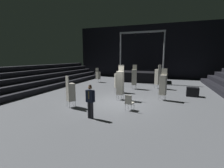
# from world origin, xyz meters

# --- Properties ---
(ground_plane) EXTENTS (22.00, 30.00, 0.10)m
(ground_plane) POSITION_xyz_m (0.00, 0.00, -0.05)
(ground_plane) COLOR #515459
(arena_end_wall) EXTENTS (22.00, 0.30, 8.00)m
(arena_end_wall) POSITION_xyz_m (0.00, 15.00, 4.00)
(arena_end_wall) COLOR black
(arena_end_wall) RESTS_ON ground_plane
(bleacher_bank_left) EXTENTS (3.75, 24.00, 2.25)m
(bleacher_bank_left) POSITION_xyz_m (-9.12, 1.00, 1.12)
(bleacher_bank_left) COLOR black
(bleacher_bank_left) RESTS_ON ground_plane
(stage_riser) EXTENTS (5.72, 3.34, 6.19)m
(stage_riser) POSITION_xyz_m (0.00, 10.90, 0.70)
(stage_riser) COLOR black
(stage_riser) RESTS_ON ground_plane
(man_with_tie) EXTENTS (0.57, 0.30, 1.74)m
(man_with_tie) POSITION_xyz_m (-0.48, -3.27, 0.98)
(man_with_tie) COLOR black
(man_with_tie) RESTS_ON ground_plane
(chair_stack_front_left) EXTENTS (0.47, 0.47, 2.56)m
(chair_stack_front_left) POSITION_xyz_m (-0.09, 0.77, 1.28)
(chair_stack_front_left) COLOR #B2B5BA
(chair_stack_front_left) RESTS_ON ground_plane
(chair_stack_front_right) EXTENTS (0.61, 0.61, 2.14)m
(chair_stack_front_right) POSITION_xyz_m (-1.05, 3.16, 1.07)
(chair_stack_front_right) COLOR #B2B5BA
(chair_stack_front_right) RESTS_ON ground_plane
(chair_stack_mid_left) EXTENTS (0.61, 0.61, 1.96)m
(chair_stack_mid_left) POSITION_xyz_m (-2.47, -1.98, 0.98)
(chair_stack_mid_left) COLOR #B2B5BA
(chair_stack_mid_left) RESTS_ON ground_plane
(chair_stack_mid_right) EXTENTS (0.62, 0.62, 2.39)m
(chair_stack_mid_right) POSITION_xyz_m (2.23, 6.22, 1.19)
(chair_stack_mid_right) COLOR #B2B5BA
(chair_stack_mid_right) RESTS_ON ground_plane
(chair_stack_mid_centre) EXTENTS (0.59, 0.59, 1.79)m
(chair_stack_mid_centre) POSITION_xyz_m (-5.17, 8.16, 0.90)
(chair_stack_mid_centre) COLOR #B2B5BA
(chair_stack_mid_centre) RESTS_ON ground_plane
(chair_stack_rear_left) EXTENTS (0.47, 0.47, 2.39)m
(chair_stack_rear_left) POSITION_xyz_m (0.04, 5.25, 1.19)
(chair_stack_rear_left) COLOR #B2B5BA
(chair_stack_rear_left) RESTS_ON ground_plane
(chair_stack_rear_right) EXTENTS (0.53, 0.53, 2.31)m
(chair_stack_rear_right) POSITION_xyz_m (2.86, 1.64, 1.15)
(chair_stack_rear_right) COLOR #B2B5BA
(chair_stack_rear_right) RESTS_ON ground_plane
(equipment_road_case) EXTENTS (0.93, 0.65, 0.72)m
(equipment_road_case) POSITION_xyz_m (5.09, 3.68, 0.36)
(equipment_road_case) COLOR black
(equipment_road_case) RESTS_ON ground_plane
(loose_chair_near_man) EXTENTS (0.53, 0.53, 0.95)m
(loose_chair_near_man) POSITION_xyz_m (1.10, -1.45, 0.53)
(loose_chair_near_man) COLOR #B2B5BA
(loose_chair_near_man) RESTS_ON ground_plane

